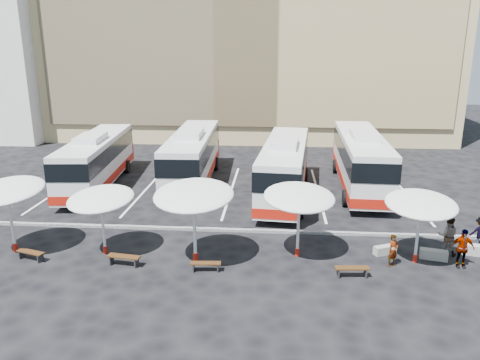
# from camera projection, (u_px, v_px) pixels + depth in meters

# --- Properties ---
(ground) EXTENTS (120.00, 120.00, 0.00)m
(ground) POSITION_uv_depth(u_px,v_px,m) (217.00, 234.00, 25.03)
(ground) COLOR black
(ground) RESTS_ON ground
(sandstone_building) EXTENTS (42.00, 18.25, 29.60)m
(sandstone_building) POSITION_uv_depth(u_px,v_px,m) (251.00, 18.00, 52.05)
(sandstone_building) COLOR tan
(sandstone_building) RESTS_ON ground
(curb_divider) EXTENTS (34.00, 0.25, 0.15)m
(curb_divider) POSITION_uv_depth(u_px,v_px,m) (218.00, 230.00, 25.49)
(curb_divider) COLOR black
(curb_divider) RESTS_ON ground
(bay_lines) EXTENTS (24.15, 12.00, 0.01)m
(bay_lines) POSITION_uv_depth(u_px,v_px,m) (231.00, 190.00, 32.69)
(bay_lines) COLOR white
(bay_lines) RESTS_ON ground
(bus_0) EXTENTS (3.67, 12.39, 3.88)m
(bus_0) POSITION_uv_depth(u_px,v_px,m) (97.00, 159.00, 33.23)
(bus_0) COLOR silver
(bus_0) RESTS_ON ground
(bus_1) EXTENTS (3.29, 12.87, 4.06)m
(bus_1) POSITION_uv_depth(u_px,v_px,m) (193.00, 155.00, 33.97)
(bus_1) COLOR silver
(bus_1) RESTS_ON ground
(bus_2) EXTENTS (3.76, 12.76, 3.99)m
(bus_2) POSITION_uv_depth(u_px,v_px,m) (285.00, 166.00, 31.04)
(bus_2) COLOR silver
(bus_2) RESTS_ON ground
(bus_3) EXTENTS (3.43, 13.18, 4.15)m
(bus_3) POSITION_uv_depth(u_px,v_px,m) (361.00, 158.00, 32.82)
(bus_3) COLOR silver
(bus_3) RESTS_ON ground
(sunshade_0) EXTENTS (4.31, 4.34, 3.64)m
(sunshade_0) POSITION_uv_depth(u_px,v_px,m) (7.00, 191.00, 22.16)
(sunshade_0) COLOR silver
(sunshade_0) RESTS_ON ground
(sunshade_1) EXTENTS (3.79, 3.82, 3.28)m
(sunshade_1) POSITION_uv_depth(u_px,v_px,m) (101.00, 199.00, 22.01)
(sunshade_1) COLOR silver
(sunshade_1) RESTS_ON ground
(sunshade_2) EXTENTS (4.00, 4.04, 3.83)m
(sunshade_2) POSITION_uv_depth(u_px,v_px,m) (194.00, 195.00, 21.01)
(sunshade_2) COLOR silver
(sunshade_2) RESTS_ON ground
(sunshade_3) EXTENTS (4.13, 4.16, 3.49)m
(sunshade_3) POSITION_uv_depth(u_px,v_px,m) (299.00, 197.00, 21.68)
(sunshade_3) COLOR silver
(sunshade_3) RESTS_ON ground
(sunshade_4) EXTENTS (3.27, 3.32, 3.34)m
(sunshade_4) POSITION_uv_depth(u_px,v_px,m) (421.00, 204.00, 21.09)
(sunshade_4) COLOR silver
(sunshade_4) RESTS_ON ground
(wood_bench_0) EXTENTS (1.47, 0.79, 0.44)m
(wood_bench_0) POSITION_uv_depth(u_px,v_px,m) (31.00, 253.00, 21.98)
(wood_bench_0) COLOR black
(wood_bench_0) RESTS_ON ground
(wood_bench_1) EXTENTS (1.60, 0.64, 0.48)m
(wood_bench_1) POSITION_uv_depth(u_px,v_px,m) (124.00, 258.00, 21.43)
(wood_bench_1) COLOR black
(wood_bench_1) RESTS_ON ground
(wood_bench_2) EXTENTS (1.38, 0.45, 0.42)m
(wood_bench_2) POSITION_uv_depth(u_px,v_px,m) (206.00, 265.00, 20.89)
(wood_bench_2) COLOR black
(wood_bench_2) RESTS_ON ground
(wood_bench_3) EXTENTS (1.51, 0.51, 0.46)m
(wood_bench_3) POSITION_uv_depth(u_px,v_px,m) (352.00, 270.00, 20.36)
(wood_bench_3) COLOR black
(wood_bench_3) RESTS_ON ground
(conc_bench_0) EXTENTS (1.17, 0.80, 0.42)m
(conc_bench_0) POSITION_uv_depth(u_px,v_px,m) (385.00, 250.00, 22.65)
(conc_bench_0) COLOR gray
(conc_bench_0) RESTS_ON ground
(conc_bench_1) EXTENTS (1.30, 0.70, 0.47)m
(conc_bench_1) POSITION_uv_depth(u_px,v_px,m) (434.00, 255.00, 22.09)
(conc_bench_1) COLOR gray
(conc_bench_1) RESTS_ON ground
(conc_bench_2) EXTENTS (1.40, 0.75, 0.50)m
(conc_bench_2) POSITION_uv_depth(u_px,v_px,m) (475.00, 250.00, 22.55)
(conc_bench_2) COLOR gray
(conc_bench_2) RESTS_ON ground
(passenger_0) EXTENTS (0.67, 0.62, 1.54)m
(passenger_0) POSITION_uv_depth(u_px,v_px,m) (393.00, 250.00, 21.26)
(passenger_0) COLOR black
(passenger_0) RESTS_ON ground
(passenger_1) EXTENTS (1.09, 0.95, 1.91)m
(passenger_1) POSITION_uv_depth(u_px,v_px,m) (448.00, 236.00, 22.39)
(passenger_1) COLOR black
(passenger_1) RESTS_ON ground
(passenger_2) EXTENTS (1.08, 0.46, 1.84)m
(passenger_2) POSITION_uv_depth(u_px,v_px,m) (462.00, 248.00, 21.13)
(passenger_2) COLOR black
(passenger_2) RESTS_ON ground
(passenger_3) EXTENTS (1.10, 0.71, 1.62)m
(passenger_3) POSITION_uv_depth(u_px,v_px,m) (480.00, 233.00, 23.19)
(passenger_3) COLOR black
(passenger_3) RESTS_ON ground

